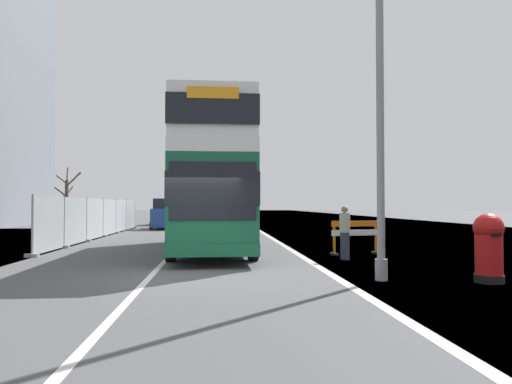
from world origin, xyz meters
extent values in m
cube|color=#4C4C4F|center=(0.00, 0.00, -0.05)|extent=(140.00, 280.00, 0.10)
cube|color=#B2AFA8|center=(3.48, 0.00, 0.00)|extent=(0.24, 196.00, 0.01)
cube|color=silver|center=(-1.02, 0.00, 0.00)|extent=(0.16, 168.00, 0.01)
cube|color=#145638|center=(0.41, 6.65, 1.78)|extent=(2.72, 10.96, 2.87)
cube|color=silver|center=(0.41, 6.65, 3.42)|extent=(2.72, 10.96, 0.40)
cube|color=silver|center=(0.41, 6.65, 4.39)|extent=(2.70, 10.85, 1.55)
cube|color=black|center=(0.41, 6.65, 2.22)|extent=(2.75, 11.07, 0.92)
cube|color=black|center=(0.41, 6.65, 4.39)|extent=(2.74, 11.02, 0.85)
cube|color=black|center=(0.49, 1.16, 2.14)|extent=(2.36, 0.10, 1.58)
cube|color=orange|center=(0.49, 1.16, 4.82)|extent=(1.41, 0.08, 0.32)
cube|color=#145638|center=(0.41, 6.65, 0.53)|extent=(2.75, 11.07, 0.36)
cylinder|color=black|center=(-0.82, 3.24, 0.50)|extent=(0.31, 1.00, 1.00)
cylinder|color=black|center=(1.74, 3.28, 0.50)|extent=(0.31, 1.00, 1.00)
cylinder|color=black|center=(-0.91, 9.63, 0.50)|extent=(0.31, 1.00, 1.00)
cylinder|color=black|center=(1.65, 9.67, 0.50)|extent=(0.31, 1.00, 1.00)
cylinder|color=gray|center=(4.43, -0.97, 4.43)|extent=(0.18, 0.18, 8.86)
cylinder|color=gray|center=(4.43, -0.97, 0.25)|extent=(0.29, 0.29, 0.50)
cylinder|color=black|center=(6.76, -1.47, 0.09)|extent=(0.64, 0.64, 0.18)
cylinder|color=#B71414|center=(6.76, -1.47, 0.71)|extent=(0.60, 0.60, 1.05)
sphere|color=#B71414|center=(6.76, -1.47, 1.23)|extent=(0.67, 0.67, 0.67)
cube|color=black|center=(6.76, -1.78, 1.09)|extent=(0.22, 0.03, 0.07)
cube|color=orange|center=(5.48, 4.82, 1.09)|extent=(1.79, 0.46, 0.20)
cube|color=white|center=(5.48, 4.82, 0.77)|extent=(1.79, 0.46, 0.20)
cube|color=orange|center=(4.68, 4.65, 0.55)|extent=(0.08, 0.08, 1.09)
cube|color=black|center=(4.68, 4.65, 0.04)|extent=(0.23, 0.46, 0.08)
cube|color=orange|center=(6.27, 5.00, 0.55)|extent=(0.08, 0.08, 1.09)
cube|color=black|center=(6.27, 5.00, 0.04)|extent=(0.23, 0.46, 0.08)
cube|color=#A8AAAD|center=(-5.58, 6.54, 1.06)|extent=(0.04, 3.26, 2.02)
cube|color=#A8AAAD|center=(-5.58, 9.94, 1.06)|extent=(0.04, 3.26, 2.02)
cube|color=#A8AAAD|center=(-5.58, 13.34, 1.06)|extent=(0.04, 3.26, 2.02)
cube|color=#A8AAAD|center=(-5.58, 16.74, 1.06)|extent=(0.04, 3.26, 2.02)
cube|color=#A8AAAD|center=(-5.58, 20.14, 1.06)|extent=(0.04, 3.26, 2.02)
cube|color=#A8AAAD|center=(-5.58, 23.54, 1.06)|extent=(0.04, 3.26, 2.02)
cylinder|color=#939699|center=(-5.58, 4.84, 1.06)|extent=(0.06, 0.06, 2.12)
cube|color=gray|center=(-5.58, 4.84, 0.06)|extent=(0.44, 0.20, 0.12)
cylinder|color=#939699|center=(-5.58, 8.24, 1.06)|extent=(0.06, 0.06, 2.12)
cube|color=gray|center=(-5.58, 8.24, 0.06)|extent=(0.44, 0.20, 0.12)
cylinder|color=#939699|center=(-5.58, 11.64, 1.06)|extent=(0.06, 0.06, 2.12)
cube|color=gray|center=(-5.58, 11.64, 0.06)|extent=(0.44, 0.20, 0.12)
cylinder|color=#939699|center=(-5.58, 15.04, 1.06)|extent=(0.06, 0.06, 2.12)
cube|color=gray|center=(-5.58, 15.04, 0.06)|extent=(0.44, 0.20, 0.12)
cylinder|color=#939699|center=(-5.58, 18.44, 1.06)|extent=(0.06, 0.06, 2.12)
cube|color=gray|center=(-5.58, 18.44, 0.06)|extent=(0.44, 0.20, 0.12)
cylinder|color=#939699|center=(-5.58, 21.84, 1.06)|extent=(0.06, 0.06, 2.12)
cube|color=gray|center=(-5.58, 21.84, 0.06)|extent=(0.44, 0.20, 0.12)
cylinder|color=#939699|center=(-5.58, 25.24, 1.06)|extent=(0.06, 0.06, 2.12)
cube|color=gray|center=(-5.58, 25.24, 0.06)|extent=(0.44, 0.20, 0.12)
cube|color=navy|center=(-3.02, 23.71, 0.83)|extent=(1.87, 3.99, 1.30)
cube|color=black|center=(-3.02, 23.71, 1.84)|extent=(1.72, 2.20, 0.71)
cylinder|color=black|center=(-2.08, 24.95, 0.30)|extent=(0.20, 0.60, 0.60)
cylinder|color=black|center=(-3.95, 24.95, 0.30)|extent=(0.20, 0.60, 0.60)
cylinder|color=black|center=(-2.08, 22.47, 0.30)|extent=(0.20, 0.60, 0.60)
cylinder|color=black|center=(-3.95, 22.47, 0.30)|extent=(0.20, 0.60, 0.60)
cube|color=maroon|center=(-3.73, 31.28, 0.86)|extent=(1.76, 4.49, 1.37)
cube|color=black|center=(-3.73, 31.28, 1.92)|extent=(1.62, 2.47, 0.74)
cylinder|color=black|center=(-2.85, 32.67, 0.30)|extent=(0.20, 0.60, 0.60)
cylinder|color=black|center=(-4.60, 32.67, 0.30)|extent=(0.20, 0.60, 0.60)
cylinder|color=black|center=(-2.85, 29.89, 0.30)|extent=(0.20, 0.60, 0.60)
cylinder|color=black|center=(-4.60, 29.89, 0.30)|extent=(0.20, 0.60, 0.60)
cube|color=silver|center=(0.35, 38.04, 0.77)|extent=(1.88, 4.10, 1.18)
cube|color=black|center=(0.35, 38.04, 1.77)|extent=(1.73, 2.26, 0.81)
cylinder|color=black|center=(1.29, 39.32, 0.30)|extent=(0.20, 0.60, 0.60)
cylinder|color=black|center=(-0.59, 39.32, 0.30)|extent=(0.20, 0.60, 0.60)
cylinder|color=black|center=(1.29, 36.77, 0.30)|extent=(0.20, 0.60, 0.60)
cylinder|color=black|center=(-0.59, 36.77, 0.30)|extent=(0.20, 0.60, 0.60)
cylinder|color=#4C3D2D|center=(-14.74, 39.29, 2.14)|extent=(0.36, 0.36, 4.27)
cylinder|color=#4C3D2D|center=(-14.09, 39.44, 4.38)|extent=(1.47, 0.51, 1.55)
cylinder|color=#4C3D2D|center=(-14.55, 39.67, 3.21)|extent=(0.55, 0.91, 0.95)
cylinder|color=#4C3D2D|center=(-14.90, 39.95, 4.82)|extent=(0.50, 1.48, 1.71)
cylinder|color=#4C3D2D|center=(-15.24, 39.15, 4.33)|extent=(1.10, 0.41, 0.95)
cylinder|color=#4C3D2D|center=(-15.20, 38.81, 3.04)|extent=(1.09, 1.11, 1.02)
cylinder|color=#4C3D2D|center=(-14.56, 38.81, 3.51)|extent=(0.54, 1.09, 0.99)
cylinder|color=#2D3342|center=(4.70, 3.30, 0.44)|extent=(0.29, 0.29, 0.87)
cylinder|color=#B2A89E|center=(4.70, 3.30, 1.19)|extent=(0.34, 0.34, 0.63)
sphere|color=#937056|center=(4.70, 3.30, 1.61)|extent=(0.22, 0.22, 0.22)
camera|label=1|loc=(0.61, -12.14, 1.77)|focal=34.38mm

